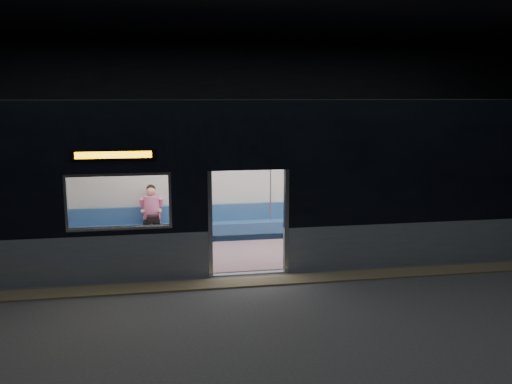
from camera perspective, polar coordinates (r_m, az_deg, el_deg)
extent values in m
cube|color=#47494C|center=(9.71, 0.23, -10.62)|extent=(24.00, 14.00, 0.01)
cube|color=black|center=(16.02, -4.20, 6.75)|extent=(24.00, 0.04, 5.00)
cube|color=#8C7F59|center=(10.21, -0.32, -9.44)|extent=(22.80, 0.50, 0.03)
cube|color=#8B96A5|center=(12.27, 22.27, -4.73)|extent=(8.30, 0.12, 0.90)
cube|color=black|center=(11.98, 22.78, 2.70)|extent=(8.30, 0.12, 2.30)
cube|color=black|center=(10.16, -0.82, 5.56)|extent=(1.40, 0.12, 1.15)
cube|color=#B7BABC|center=(10.32, -4.86, -3.41)|extent=(0.08, 0.14, 2.05)
cube|color=#B7BABC|center=(10.55, 3.18, -3.09)|extent=(0.08, 0.14, 2.05)
cube|color=black|center=(10.01, -14.76, 3.81)|extent=(1.50, 0.04, 0.18)
cube|color=#FFA701|center=(10.00, -14.76, 3.80)|extent=(1.34, 0.03, 0.12)
cube|color=silver|center=(13.10, -2.80, 2.07)|extent=(18.00, 0.12, 3.20)
cube|color=black|center=(11.55, -1.97, 9.33)|extent=(18.00, 3.00, 0.15)
cube|color=gray|center=(12.04, -1.88, -6.35)|extent=(17.76, 2.76, 0.04)
cube|color=silver|center=(11.60, -1.95, 4.76)|extent=(17.76, 2.76, 0.10)
cube|color=#30588C|center=(13.05, -2.58, -4.03)|extent=(11.00, 0.48, 0.41)
cube|color=#30588C|center=(13.14, -2.70, -2.12)|extent=(11.00, 0.10, 0.40)
cube|color=#825F68|center=(10.96, -18.54, -7.33)|extent=(4.40, 0.48, 0.41)
cube|color=#825F68|center=(11.88, 14.93, -5.79)|extent=(4.40, 0.48, 0.41)
cylinder|color=silver|center=(10.57, -6.16, -2.30)|extent=(0.04, 0.04, 2.26)
cylinder|color=silver|center=(12.79, -6.84, -0.15)|extent=(0.04, 0.04, 2.26)
cylinder|color=silver|center=(10.86, 3.90, -1.93)|extent=(0.04, 0.04, 2.26)
cylinder|color=silver|center=(13.02, 1.53, 0.11)|extent=(0.04, 0.04, 2.26)
cylinder|color=silver|center=(12.71, -2.62, 3.41)|extent=(11.00, 0.03, 0.03)
cube|color=black|center=(12.68, -11.37, -3.33)|extent=(0.17, 0.46, 0.16)
cube|color=black|center=(12.67, -10.43, -3.30)|extent=(0.17, 0.46, 0.16)
cylinder|color=black|center=(12.54, -11.35, -4.77)|extent=(0.11, 0.11, 0.43)
cylinder|color=black|center=(12.53, -10.40, -4.74)|extent=(0.11, 0.11, 0.43)
cube|color=pink|center=(12.86, -10.89, -3.03)|extent=(0.39, 0.22, 0.20)
cylinder|color=pink|center=(12.81, -10.94, -1.50)|extent=(0.39, 0.39, 0.51)
sphere|color=tan|center=(12.73, -11.00, 0.10)|extent=(0.21, 0.21, 0.21)
sphere|color=black|center=(12.76, -11.00, 0.30)|extent=(0.22, 0.22, 0.22)
cube|color=black|center=(12.57, -10.78, -2.74)|extent=(0.27, 0.24, 0.13)
cube|color=white|center=(14.52, 17.23, 2.04)|extent=(1.09, 0.03, 0.71)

